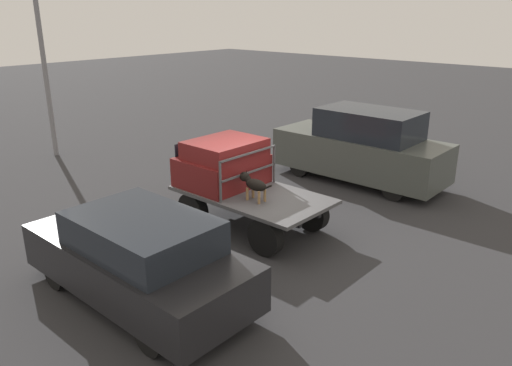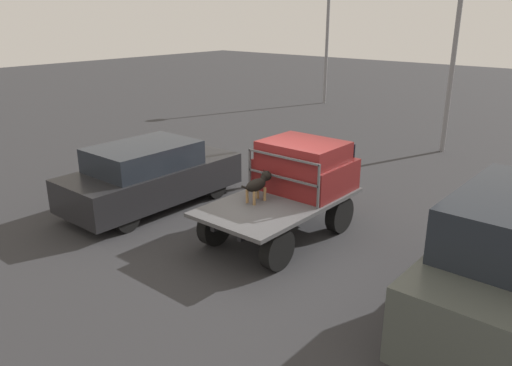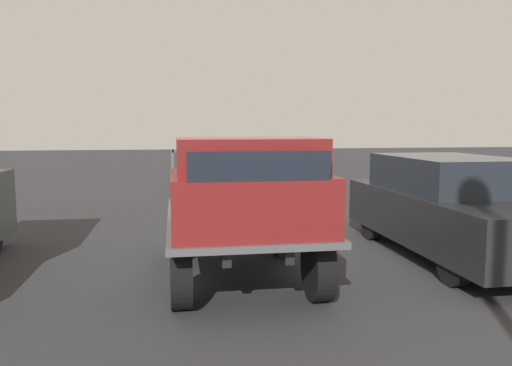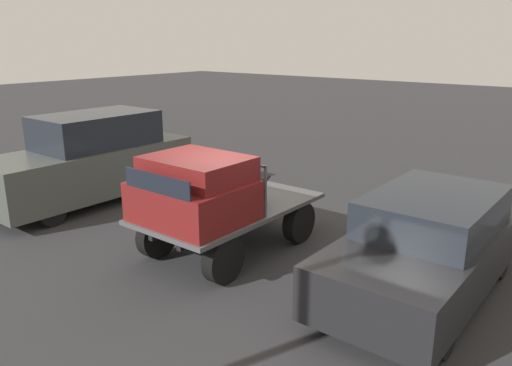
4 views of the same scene
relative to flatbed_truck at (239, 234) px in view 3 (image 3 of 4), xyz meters
The scene contains 6 objects.
ground_plane 0.61m from the flatbed_truck, ahead, with size 80.00×80.00×0.00m, color #2D2D30.
flatbed_truck is the anchor object (origin of this frame).
truck_cab 1.20m from the flatbed_truck, ahead, with size 1.58×1.83×1.09m.
truck_headboard 0.87m from the flatbed_truck, ahead, with size 0.04×1.83×0.93m.
dog 0.76m from the flatbed_truck, 135.44° to the left, with size 0.93×0.25×0.62m.
parked_sedan 3.58m from the flatbed_truck, 99.23° to the left, with size 4.47×1.85×1.61m.
Camera 3 is at (6.75, -0.87, 2.09)m, focal length 35.00 mm.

